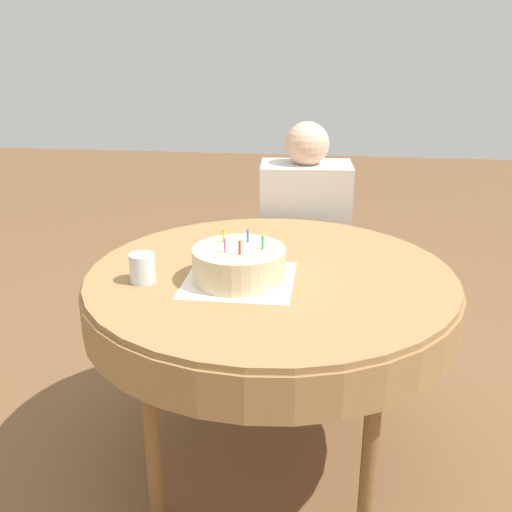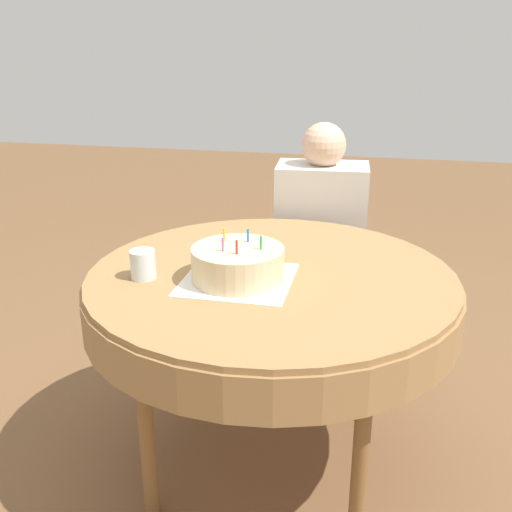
{
  "view_description": "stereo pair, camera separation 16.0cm",
  "coord_description": "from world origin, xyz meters",
  "px_view_note": "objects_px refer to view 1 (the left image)",
  "views": [
    {
      "loc": [
        0.18,
        -1.84,
        1.52
      ],
      "look_at": [
        -0.05,
        -0.02,
        0.83
      ],
      "focal_mm": 42.0,
      "sensor_mm": 36.0,
      "label": 1
    },
    {
      "loc": [
        0.34,
        -1.81,
        1.52
      ],
      "look_at": [
        -0.05,
        -0.02,
        0.83
      ],
      "focal_mm": 42.0,
      "sensor_mm": 36.0,
      "label": 2
    }
  ],
  "objects_px": {
    "drinking_glass": "(142,268)",
    "chair": "(303,259)",
    "person": "(305,223)",
    "birthday_cake": "(239,264)"
  },
  "relations": [
    {
      "from": "birthday_cake",
      "to": "drinking_glass",
      "type": "distance_m",
      "value": 0.31
    },
    {
      "from": "person",
      "to": "birthday_cake",
      "type": "distance_m",
      "value": 0.91
    },
    {
      "from": "chair",
      "to": "birthday_cake",
      "type": "relative_size",
      "value": 3.03
    },
    {
      "from": "person",
      "to": "drinking_glass",
      "type": "bearing_deg",
      "value": -120.78
    },
    {
      "from": "chair",
      "to": "drinking_glass",
      "type": "bearing_deg",
      "value": -118.57
    },
    {
      "from": "chair",
      "to": "drinking_glass",
      "type": "height_order",
      "value": "chair"
    },
    {
      "from": "person",
      "to": "drinking_glass",
      "type": "distance_m",
      "value": 1.05
    },
    {
      "from": "drinking_glass",
      "to": "chair",
      "type": "bearing_deg",
      "value": 65.36
    },
    {
      "from": "birthday_cake",
      "to": "drinking_glass",
      "type": "relative_size",
      "value": 3.18
    },
    {
      "from": "drinking_glass",
      "to": "person",
      "type": "bearing_deg",
      "value": 63.15
    }
  ]
}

